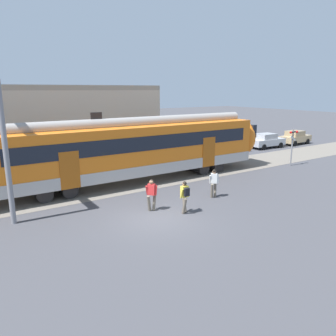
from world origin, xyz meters
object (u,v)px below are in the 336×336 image
pedestrian_yellow (185,194)px  parked_car_blue (228,144)px  parked_car_silver (267,141)px  parked_car_tan (295,137)px  pedestrian_white (214,181)px  pedestrian_red (152,193)px  crossing_signal (293,141)px

pedestrian_yellow → parked_car_blue: size_ratio=0.41×
parked_car_silver → parked_car_tan: same height
parked_car_blue → pedestrian_yellow: bearing=-140.3°
pedestrian_white → parked_car_tan: bearing=24.8°
pedestrian_red → parked_car_blue: size_ratio=0.41×
pedestrian_red → parked_car_blue: pedestrian_red is taller
parked_car_blue → parked_car_tan: bearing=-3.3°
parked_car_silver → parked_car_blue: bearing=175.2°
pedestrian_white → crossing_signal: size_ratio=0.56×
pedestrian_yellow → pedestrian_white: (2.86, 1.11, -0.03)m
parked_car_silver → crossing_signal: 8.43m
pedestrian_red → crossing_signal: (14.68, 2.60, 1.05)m
parked_car_silver → crossing_signal: crossing_signal is taller
pedestrian_red → parked_car_blue: bearing=34.1°
pedestrian_red → parked_car_tan: (24.25, 9.20, -0.18)m
parked_car_silver → crossing_signal: (-4.93, -6.73, 1.23)m
pedestrian_white → crossing_signal: 11.01m
parked_car_blue → parked_car_tan: (9.81, -0.56, 0.00)m
parked_car_blue → crossing_signal: 7.27m
pedestrian_red → parked_car_silver: pedestrian_red is taller
pedestrian_yellow → parked_car_blue: bearing=39.7°
parked_car_tan → crossing_signal: crossing_signal is taller
pedestrian_red → pedestrian_white: bearing=-1.5°
pedestrian_red → crossing_signal: size_ratio=0.56×
parked_car_tan → parked_car_silver: bearing=178.4°
parked_car_blue → parked_car_silver: size_ratio=1.00×
parked_car_blue → parked_car_silver: 5.19m
pedestrian_white → crossing_signal: bearing=14.3°
pedestrian_yellow → pedestrian_white: bearing=21.2°
pedestrian_white → parked_car_blue: 14.32m
pedestrian_red → parked_car_silver: (19.61, 9.33, -0.18)m
pedestrian_red → pedestrian_white: (4.06, -0.11, 0.00)m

